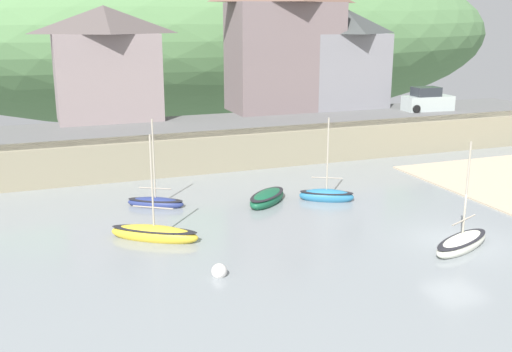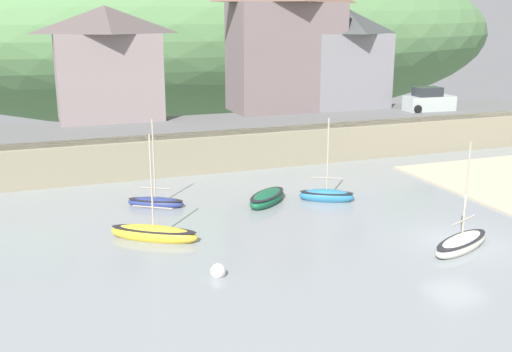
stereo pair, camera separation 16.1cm
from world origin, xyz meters
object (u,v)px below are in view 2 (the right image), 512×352
Objects in this scene: waterfront_building_centre at (286,41)px; sailboat_nearest_shore at (154,233)px; mooring_buoy at (218,271)px; waterfront_building_right at (344,57)px; sailboat_white_hull at (327,195)px; parked_car_near_slipway at (429,101)px; dinghy_open_wooden at (156,202)px; sailboat_blue_trim at (461,243)px; sailboat_far_left at (267,198)px; waterfront_building_left at (108,63)px.

sailboat_nearest_shore is (-14.96, -19.97, -7.75)m from waterfront_building_centre.
waterfront_building_centre is 29.26m from mooring_buoy.
waterfront_building_centre is at bearing 87.06° from sailboat_nearest_shore.
waterfront_building_centre is at bearing -180.00° from waterfront_building_right.
parked_car_near_slipway is at bearing 68.01° from sailboat_white_hull.
sailboat_nearest_shore is at bearing -71.93° from dinghy_open_wooden.
waterfront_building_right is 25.29m from dinghy_open_wooden.
sailboat_blue_trim is 10.81m from sailboat_far_left.
waterfront_building_left is 1.63× the size of sailboat_nearest_shore.
sailboat_far_left is 9.84m from mooring_buoy.
sailboat_white_hull is at bearing -56.71° from sailboat_far_left.
waterfront_building_centre is 27.08m from sailboat_blue_trim.
waterfront_building_centre reaches higher than waterfront_building_left.
waterfront_building_centre is 2.65× the size of parked_car_near_slipway.
waterfront_building_centre reaches higher than sailboat_far_left.
waterfront_building_centre is 2.30× the size of sailboat_white_hull.
dinghy_open_wooden reaches higher than parked_car_near_slipway.
sailboat_blue_trim is (-2.49, -25.82, -7.78)m from waterfront_building_centre.
sailboat_nearest_shore is 30.35m from parked_car_near_slipway.
mooring_buoy is (-5.31, -8.28, -0.08)m from sailboat_far_left.
sailboat_far_left is 7.72m from sailboat_nearest_shore.
waterfront_building_centre is 2.18× the size of sailboat_nearest_shore.
parked_car_near_slipway is at bearing -38.94° from waterfront_building_right.
waterfront_building_left is at bearing 92.04° from mooring_buoy.
sailboat_white_hull is at bearing -105.46° from waterfront_building_centre.
sailboat_far_left is (6.20, -16.54, -6.37)m from waterfront_building_left.
parked_car_near_slipway is (13.49, 21.32, 2.94)m from sailboat_blue_trim.
waterfront_building_right is at bearing 52.89° from mooring_buoy.
sailboat_white_hull is at bearing -61.28° from waterfront_building_left.
parked_car_near_slipway is at bearing 39.85° from mooring_buoy.
waterfront_building_right is at bearing 0.00° from waterfront_building_centre.
sailboat_blue_trim is 10.91m from mooring_buoy.
sailboat_white_hull is 1.15× the size of parked_car_near_slipway.
parked_car_near_slipway is (25.23, -4.50, -3.44)m from waterfront_building_left.
sailboat_nearest_shore is (-0.72, -19.97, -6.35)m from waterfront_building_left.
waterfront_building_centre is at bearing 20.02° from sailboat_far_left.
sailboat_white_hull is (-4.78, -17.27, -7.76)m from waterfront_building_centre.
waterfront_building_left is at bearing 173.26° from parked_car_near_slipway.
waterfront_building_right is at bearing 49.27° from sailboat_blue_trim.
sailboat_blue_trim reaches higher than parked_car_near_slipway.
sailboat_white_hull is 20.50m from parked_car_near_slipway.
waterfront_building_centre is 3.29× the size of sailboat_far_left.
waterfront_building_right is 31.78m from mooring_buoy.
sailboat_nearest_shore is 5.12m from mooring_buoy.
waterfront_building_left is at bearing -180.00° from waterfront_building_right.
sailboat_nearest_shore reaches higher than parked_car_near_slipway.
waterfront_building_left is 25.66m from mooring_buoy.
sailboat_nearest_shore reaches higher than dinghy_open_wooden.
sailboat_blue_trim is at bearing -13.33° from dinghy_open_wooden.
waterfront_building_right reaches higher than dinghy_open_wooden.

